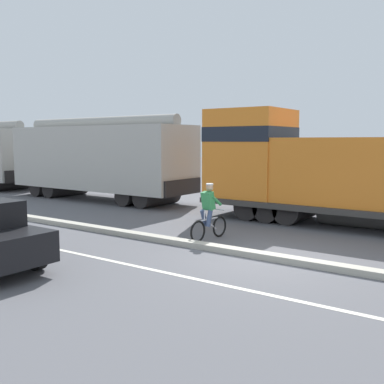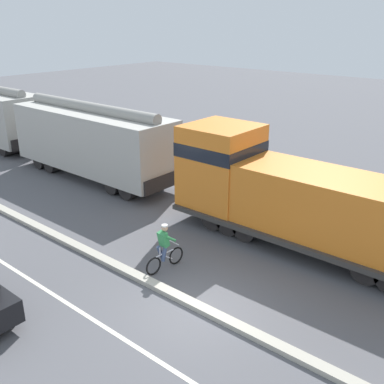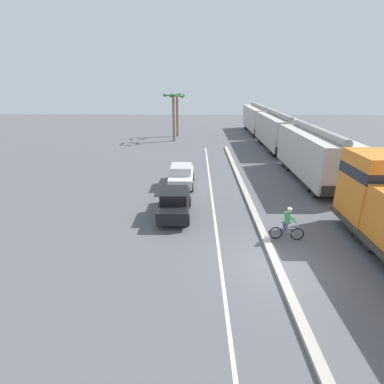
{
  "view_description": "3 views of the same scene",
  "coord_description": "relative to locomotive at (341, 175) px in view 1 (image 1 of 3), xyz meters",
  "views": [
    {
      "loc": [
        -10.16,
        -4.97,
        2.98
      ],
      "look_at": [
        1.73,
        3.44,
        1.32
      ],
      "focal_mm": 42.0,
      "sensor_mm": 36.0,
      "label": 1
    },
    {
      "loc": [
        -8.92,
        -7.25,
        8.27
      ],
      "look_at": [
        3.64,
        3.25,
        1.93
      ],
      "focal_mm": 42.0,
      "sensor_mm": 36.0,
      "label": 2
    },
    {
      "loc": [
        -3.48,
        -11.04,
        7.56
      ],
      "look_at": [
        -3.75,
        6.68,
        0.9
      ],
      "focal_mm": 28.0,
      "sensor_mm": 36.0,
      "label": 3
    }
  ],
  "objects": [
    {
      "name": "lane_stripe",
      "position": [
        -8.12,
        6.16,
        -1.79
      ],
      "size": [
        0.14,
        36.0,
        0.01
      ],
      "primitive_type": "cube",
      "color": "silver",
      "rests_on": "ground"
    },
    {
      "name": "hopper_car_lead",
      "position": [
        0.0,
        12.16,
        0.28
      ],
      "size": [
        2.9,
        10.6,
        4.18
      ],
      "color": "#B0ADA6",
      "rests_on": "ground"
    },
    {
      "name": "cyclist",
      "position": [
        -4.68,
        2.49,
        -0.98
      ],
      "size": [
        1.71,
        0.5,
        1.71
      ],
      "color": "black",
      "rests_on": "ground"
    },
    {
      "name": "locomotive",
      "position": [
        0.0,
        0.0,
        0.0
      ],
      "size": [
        3.1,
        11.61,
        4.2
      ],
      "color": "orange",
      "rests_on": "ground"
    },
    {
      "name": "ground_plane",
      "position": [
        -5.72,
        0.16,
        -1.8
      ],
      "size": [
        120.0,
        120.0,
        0.0
      ],
      "primitive_type": "plane",
      "color": "#56565B"
    },
    {
      "name": "median_curb",
      "position": [
        -5.72,
        6.16,
        -1.72
      ],
      "size": [
        0.36,
        36.0,
        0.16
      ],
      "primitive_type": "cube",
      "color": "#B2AD9E",
      "rests_on": "ground"
    }
  ]
}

